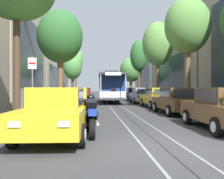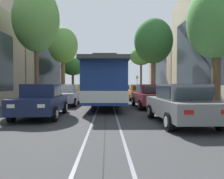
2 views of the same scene
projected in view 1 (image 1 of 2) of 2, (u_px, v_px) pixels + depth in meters
The scene contains 25 objects.
ground_plane at pixel (111, 102), 26.40m from camera, with size 160.00×160.00×0.00m, color #38383A.
trolley_track_rails at pixel (109, 101), 29.39m from camera, with size 1.14×57.97×0.01m.
building_facade_left at pixel (27, 66), 29.00m from camera, with size 4.96×49.67×10.17m.
building_facade_right at pixel (190, 63), 29.19m from camera, with size 4.71×49.67×10.71m.
parked_car_yellow_near_left at pixel (57, 112), 7.65m from camera, with size 2.11×4.41×1.58m.
parked_car_yellow_second_left at pixel (74, 101), 14.22m from camera, with size 2.01×4.36×1.58m.
parked_car_orange_mid_left at pixel (77, 97), 19.53m from camera, with size 2.03×4.37×1.58m.
parked_car_maroon_fourth_left at pixel (83, 95), 26.23m from camera, with size 2.08×4.40×1.58m.
parked_car_grey_fifth_left at pixel (85, 94), 31.89m from camera, with size 2.04×4.38×1.58m.
parked_car_brown_near_right at pixel (223, 108), 9.03m from camera, with size 2.10×4.40×1.58m.
parked_car_brown_second_right at pixel (176, 101), 14.42m from camera, with size 2.07×4.39×1.58m.
parked_car_yellow_mid_right at pixel (157, 98), 19.12m from camera, with size 2.13×4.42×1.58m.
parked_car_silver_fourth_right at pixel (141, 95), 24.91m from camera, with size 2.02×4.37×1.58m.
parked_car_navy_fifth_right at pixel (133, 94), 30.42m from camera, with size 2.12×4.41×1.58m.
street_tree_kerb_left_second at pixel (60, 37), 19.94m from camera, with size 3.73×3.48×8.00m.
street_tree_kerb_left_mid at pixel (73, 68), 31.44m from camera, with size 2.38×2.53×5.76m.
street_tree_kerb_left_fourth at pixel (76, 61), 41.44m from camera, with size 2.41×2.55×8.47m.
street_tree_kerb_right_second at pixel (188, 27), 17.27m from camera, with size 3.31×2.85×8.03m.
street_tree_kerb_right_mid at pixel (158, 44), 25.71m from camera, with size 3.28×2.89×8.59m.
street_tree_kerb_right_fourth at pixel (139, 56), 34.98m from camera, with size 2.50×2.33×8.46m.
street_tree_kerb_right_far at pixel (131, 70), 43.25m from camera, with size 3.90×3.79×7.04m.
cable_car_trolley at pixel (111, 87), 26.24m from camera, with size 2.74×9.16×3.28m.
motorcycle_with_rider at pixel (91, 116), 7.98m from camera, with size 0.59×1.99×1.37m.
fire_hydrant at pixel (44, 109), 12.95m from camera, with size 0.40×0.22×0.84m.
street_sign_post at pixel (32, 82), 10.38m from camera, with size 0.36×0.07×2.92m.
Camera 1 is at (-1.83, -6.34, 1.57)m, focal length 38.77 mm.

